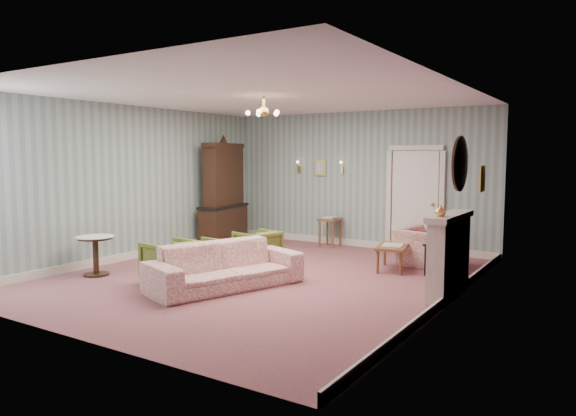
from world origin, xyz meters
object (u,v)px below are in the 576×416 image
Objects in this scene: olive_chair_b at (201,258)px; fireplace at (449,255)px; dresser at (223,191)px; olive_chair_c at (257,246)px; sofa_chintz at (225,258)px; coffee_table at (392,257)px; side_table_black at (438,260)px; olive_chair_a at (172,260)px; wingback_chair at (430,241)px; pedestal_table at (96,256)px.

fireplace is at bearing 112.81° from olive_chair_b.
olive_chair_c is at bearing -44.78° from dresser.
sofa_chintz is 2.70× the size of coffee_table.
fireplace is 1.27m from side_table_black.
olive_chair_c is at bearing -158.37° from coffee_table.
side_table_black is at bearing 131.44° from olive_chair_b.
olive_chair_a is 4.10m from fireplace.
olive_chair_b is at bearing -64.70° from dresser.
wingback_chair is (2.08, 3.14, 0.01)m from sofa_chintz.
olive_chair_b is at bearing 10.63° from olive_chair_c.
wingback_chair is at bearing 142.57° from olive_chair_b.
olive_chair_b is 4.01m from wingback_chair.
olive_chair_b is at bearing 59.06° from wingback_chair.
olive_chair_c is 1.30× the size of side_table_black.
olive_chair_c reaches higher than coffee_table.
side_table_black is (3.03, 0.81, -0.08)m from olive_chair_c.
sofa_chintz is at bearing -134.88° from side_table_black.
olive_chair_c reaches higher than side_table_black.
side_table_black is (3.31, 2.67, -0.11)m from olive_chair_a.
sofa_chintz is at bearing 77.18° from olive_chair_b.
sofa_chintz is 4.12m from dresser.
wingback_chair is 1.97× the size of side_table_black.
fireplace is at bearing 127.33° from wingback_chair.
olive_chair_a is 0.31× the size of dresser.
olive_chair_c is at bearing 39.58° from sofa_chintz.
olive_chair_a is 3.84m from dresser.
wingback_chair reaches higher than pedestal_table.
fireplace is (3.80, 1.54, 0.21)m from olive_chair_a.
dresser is 3.61× the size of pedestal_table.
wingback_chair is 4.72m from dresser.
sofa_chintz is 1.64× the size of fireplace.
sofa_chintz is 3.01m from coffee_table.
fireplace reaches higher than olive_chair_b.
fireplace reaches higher than sofa_chintz.
olive_chair_a is at bearing -71.00° from dresser.
side_table_black reaches higher than coffee_table.
olive_chair_b is 3.25m from coffee_table.
pedestal_table is (-1.44, -0.27, -0.04)m from olive_chair_a.
olive_chair_c is 3.54m from fireplace.
dresser is at bearing 172.33° from side_table_black.
fireplace is 1.80m from coffee_table.
olive_chair_a reaches higher than olive_chair_c.
dresser is 2.78× the size of coffee_table.
side_table_black is 0.81× the size of pedestal_table.
fireplace is (5.51, -1.80, -0.61)m from dresser.
dresser reaches higher than wingback_chair.
fireplace reaches higher than side_table_black.
olive_chair_c is 0.30× the size of sofa_chintz.
olive_chair_b reaches higher than pedestal_table.
coffee_table is 1.61× the size of side_table_black.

